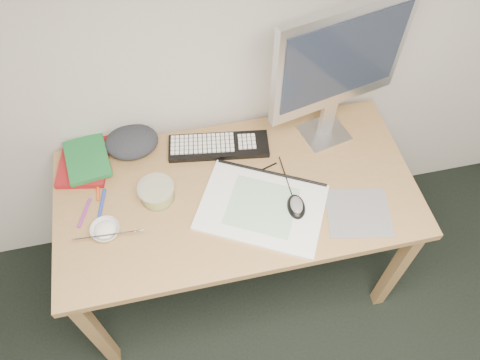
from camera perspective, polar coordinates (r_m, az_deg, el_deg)
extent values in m
plane|color=beige|center=(1.67, -6.79, 19.30)|extent=(3.60, 0.00, 3.60)
cube|color=#A8794D|center=(2.08, -17.14, -17.35)|extent=(0.05, 0.05, 0.71)
cube|color=#A8794D|center=(2.20, 18.46, -10.32)|extent=(0.05, 0.05, 0.71)
cube|color=#A8794D|center=(2.35, -17.70, -3.38)|extent=(0.05, 0.05, 0.71)
cube|color=#A8794D|center=(2.45, 13.16, 2.06)|extent=(0.05, 0.05, 0.71)
cube|color=#A8794D|center=(1.83, -0.42, -1.65)|extent=(1.40, 0.70, 0.03)
cube|color=gray|center=(1.82, 14.22, -3.88)|extent=(0.27, 0.26, 0.00)
cube|color=silver|center=(1.78, 2.68, -3.32)|extent=(0.56, 0.51, 0.01)
cube|color=black|center=(1.94, -2.62, 4.14)|extent=(0.43, 0.19, 0.02)
cube|color=silver|center=(2.02, 10.18, 5.69)|extent=(0.22, 0.20, 0.01)
cube|color=silver|center=(1.96, 10.56, 7.36)|extent=(0.06, 0.03, 0.17)
cube|color=silver|center=(1.75, 12.16, 14.23)|extent=(0.53, 0.15, 0.43)
cube|color=black|center=(1.74, 12.22, 14.48)|extent=(0.47, 0.11, 0.34)
ellipsoid|color=black|center=(1.76, 6.90, -3.05)|extent=(0.08, 0.12, 0.04)
imported|color=white|center=(1.78, -16.06, -5.93)|extent=(0.14, 0.14, 0.03)
cylinder|color=#BCBCBE|center=(1.75, -15.78, -6.45)|extent=(0.24, 0.03, 0.02)
cylinder|color=gold|center=(1.80, -10.11, -1.50)|extent=(0.18, 0.18, 0.07)
cube|color=maroon|center=(1.99, -18.46, 2.17)|extent=(0.23, 0.28, 0.03)
cube|color=#1B6E32|center=(1.96, -18.13, 2.47)|extent=(0.19, 0.24, 0.02)
ellipsoid|color=#26282E|center=(1.97, -13.07, 4.55)|extent=(0.18, 0.15, 0.08)
cylinder|color=pink|center=(1.82, 0.16, -0.92)|extent=(0.17, 0.08, 0.01)
cylinder|color=tan|center=(1.84, -0.21, -0.11)|extent=(0.17, 0.11, 0.01)
cylinder|color=black|center=(1.87, 2.13, 0.98)|extent=(0.17, 0.06, 0.01)
cylinder|color=#213DB6|center=(1.85, -16.51, -2.91)|extent=(0.04, 0.14, 0.01)
cylinder|color=#E9561B|center=(1.91, -16.93, -0.84)|extent=(0.02, 0.13, 0.01)
cylinder|color=purple|center=(1.86, -18.43, -3.82)|extent=(0.06, 0.12, 0.01)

